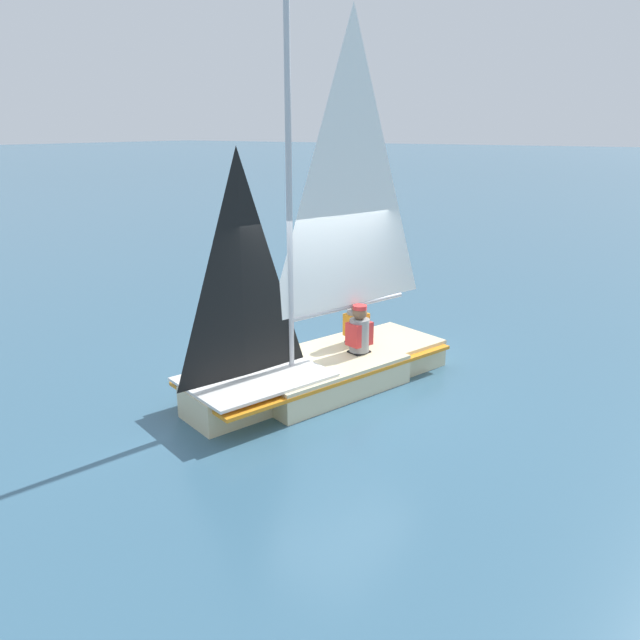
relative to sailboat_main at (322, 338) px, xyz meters
The scene contains 4 objects.
ground_plane 0.74m from the sailboat_main, 17.58° to the right, with size 260.00×260.00×0.00m, color #38607A.
sailboat_main is the anchor object (origin of this frame).
sailor_helm 0.63m from the sailboat_main, 148.22° to the left, with size 0.40×0.38×1.16m.
sailor_crew 0.90m from the sailboat_main, behind, with size 0.40×0.38×1.16m.
Camera 1 is at (7.16, 4.64, 3.68)m, focal length 35.00 mm.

